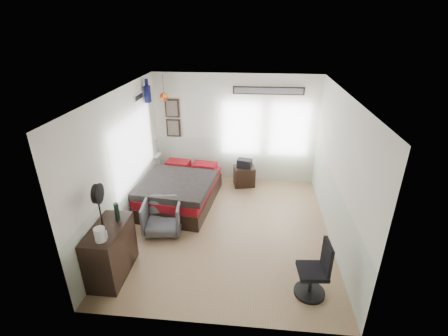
{
  "coord_description": "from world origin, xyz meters",
  "views": [
    {
      "loc": [
        0.47,
        -5.38,
        3.84
      ],
      "look_at": [
        -0.1,
        0.4,
        1.15
      ],
      "focal_mm": 26.0,
      "sensor_mm": 36.0,
      "label": 1
    }
  ],
  "objects_px": {
    "dresser": "(111,251)",
    "bed": "(180,190)",
    "armchair": "(163,216)",
    "task_chair": "(315,274)",
    "nightstand": "(244,176)"
  },
  "relations": [
    {
      "from": "armchair",
      "to": "nightstand",
      "type": "xyz_separation_m",
      "value": [
        1.5,
        2.1,
        -0.09
      ]
    },
    {
      "from": "bed",
      "to": "armchair",
      "type": "distance_m",
      "value": 1.09
    },
    {
      "from": "armchair",
      "to": "task_chair",
      "type": "distance_m",
      "value": 3.03
    },
    {
      "from": "bed",
      "to": "task_chair",
      "type": "height_order",
      "value": "task_chair"
    },
    {
      "from": "dresser",
      "to": "bed",
      "type": "bearing_deg",
      "value": 75.34
    },
    {
      "from": "armchair",
      "to": "nightstand",
      "type": "bearing_deg",
      "value": 48.3
    },
    {
      "from": "dresser",
      "to": "armchair",
      "type": "height_order",
      "value": "dresser"
    },
    {
      "from": "nightstand",
      "to": "armchair",
      "type": "bearing_deg",
      "value": -137.79
    },
    {
      "from": "dresser",
      "to": "nightstand",
      "type": "relative_size",
      "value": 2.01
    },
    {
      "from": "armchair",
      "to": "task_chair",
      "type": "xyz_separation_m",
      "value": [
        2.7,
        -1.36,
        0.05
      ]
    },
    {
      "from": "task_chair",
      "to": "nightstand",
      "type": "bearing_deg",
      "value": 104.26
    },
    {
      "from": "armchair",
      "to": "task_chair",
      "type": "height_order",
      "value": "task_chair"
    },
    {
      "from": "armchair",
      "to": "nightstand",
      "type": "height_order",
      "value": "armchair"
    },
    {
      "from": "bed",
      "to": "dresser",
      "type": "relative_size",
      "value": 2.2
    },
    {
      "from": "dresser",
      "to": "nightstand",
      "type": "xyz_separation_m",
      "value": [
        2.0,
        3.34,
        -0.2
      ]
    }
  ]
}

